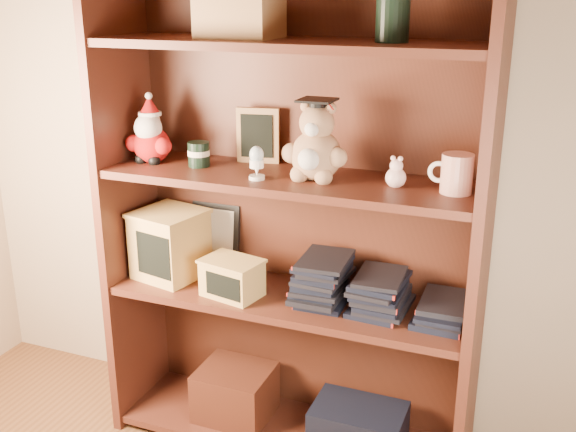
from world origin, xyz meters
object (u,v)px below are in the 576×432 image
at_px(bookcase, 293,223).
at_px(grad_teddy_bear, 316,148).
at_px(treats_box, 170,244).
at_px(teacher_mug, 456,174).

height_order(bookcase, grad_teddy_bear, bookcase).
xyz_separation_m(bookcase, grad_teddy_bear, (0.09, -0.06, 0.26)).
bearing_deg(treats_box, bookcase, 6.86).
bearing_deg(bookcase, teacher_mug, -5.78).
bearing_deg(bookcase, grad_teddy_bear, -31.91).
height_order(grad_teddy_bear, teacher_mug, grad_teddy_bear).
xyz_separation_m(bookcase, treats_box, (-0.43, -0.05, -0.11)).
bearing_deg(grad_teddy_bear, treats_box, 179.30).
relative_size(teacher_mug, treats_box, 0.49).
relative_size(bookcase, treats_box, 6.36).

